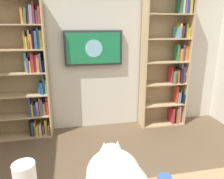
{
  "coord_description": "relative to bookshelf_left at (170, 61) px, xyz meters",
  "views": [
    {
      "loc": [
        0.4,
        1.2,
        1.64
      ],
      "look_at": [
        -0.05,
        -1.04,
        0.97
      ],
      "focal_mm": 34.53,
      "sensor_mm": 36.0,
      "label": 1
    }
  ],
  "objects": [
    {
      "name": "bookshelf_left",
      "position": [
        0.0,
        0.0,
        0.0
      ],
      "size": [
        0.76,
        0.28,
        2.2
      ],
      "color": "tan",
      "rests_on": "ground"
    },
    {
      "name": "wall_mounted_tv",
      "position": [
        1.24,
        -0.08,
        0.22
      ],
      "size": [
        0.89,
        0.07,
        0.53
      ],
      "color": "#333338"
    },
    {
      "name": "bookshelf_right",
      "position": [
        2.25,
        0.0,
        -0.11
      ],
      "size": [
        0.82,
        0.28,
        2.01
      ],
      "color": "tan",
      "rests_on": "ground"
    },
    {
      "name": "wall_back",
      "position": [
        1.22,
        -0.17,
        0.25
      ],
      "size": [
        4.52,
        0.06,
        2.7
      ],
      "primitive_type": "cube",
      "color": "silver",
      "rests_on": "ground"
    }
  ]
}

